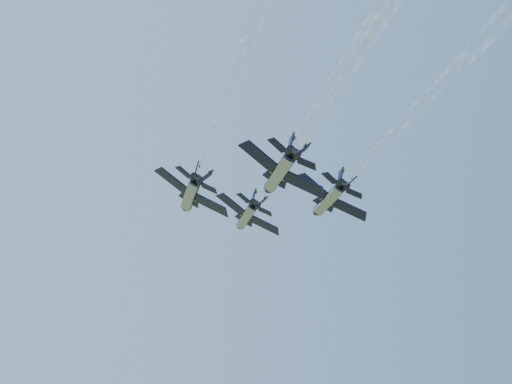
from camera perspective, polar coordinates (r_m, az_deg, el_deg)
name	(u,v)px	position (r m, az deg, el deg)	size (l,w,h in m)	color
jet_lead	(247,216)	(112.97, -0.73, -1.91)	(9.99, 15.24, 6.18)	black
jet_left	(191,194)	(97.14, -5.22, -0.18)	(9.99, 15.24, 6.18)	black
jet_right	(329,199)	(100.53, 5.85, -0.57)	(9.99, 15.24, 6.18)	black
jet_slot	(280,172)	(84.45, 1.91, 1.58)	(9.99, 15.24, 6.18)	black
smoke_trail_lead	(335,117)	(64.67, 6.32, 5.97)	(16.06, 66.73, 2.58)	white
smoke_trail_left	(251,40)	(48.84, -0.40, 12.03)	(16.06, 66.73, 2.58)	white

